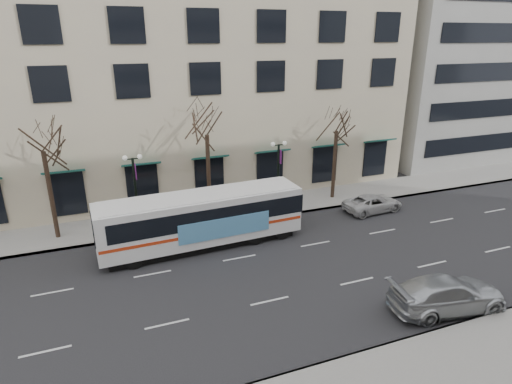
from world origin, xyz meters
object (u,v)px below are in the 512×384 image
lamp_post_left (136,189)px  tree_far_mid (206,121)px  silver_car (448,294)px  city_bus (203,218)px  tree_far_left (40,136)px  tree_far_right (337,118)px  lamp_post_right (278,172)px  white_pickup (373,203)px

lamp_post_left → tree_far_mid: bearing=6.9°
silver_car → city_bus: bearing=47.9°
tree_far_left → tree_far_right: bearing=0.0°
tree_far_left → city_bus: 10.64m
tree_far_left → lamp_post_right: size_ratio=1.60×
tree_far_right → lamp_post_left: (-14.99, -0.60, -3.48)m
city_bus → tree_far_left: bearing=151.3°
lamp_post_left → tree_far_left: bearing=173.2°
tree_far_right → white_pickup: bearing=-65.9°
tree_far_mid → white_pickup: bearing=-15.9°
tree_far_mid → lamp_post_left: 6.40m
city_bus → silver_car: city_bus is taller
lamp_post_right → lamp_post_left: bearing=180.0°
tree_far_mid → lamp_post_right: (5.01, -0.60, -3.96)m
tree_far_left → lamp_post_right: 15.48m
white_pickup → lamp_post_right: bearing=64.0°
tree_far_left → tree_far_right: 20.00m
lamp_post_left → silver_car: bearing=-48.2°
white_pickup → silver_car: bearing=157.5°
city_bus → lamp_post_left: bearing=131.8°
tree_far_left → city_bus: bearing=-26.0°
tree_far_left → white_pickup: bearing=-8.7°
lamp_post_right → white_pickup: lamp_post_right is taller
lamp_post_left → silver_car: lamp_post_left is taller
tree_far_left → tree_far_right: size_ratio=1.03×
lamp_post_right → tree_far_right: bearing=6.9°
silver_car → white_pickup: (3.90, 11.38, -0.20)m
tree_far_right → silver_car: size_ratio=1.43×
tree_far_left → white_pickup: (21.46, -3.27, -6.08)m
tree_far_mid → lamp_post_left: size_ratio=1.64×
tree_far_right → lamp_post_right: size_ratio=1.55×
tree_far_right → tree_far_mid: bearing=180.0°
tree_far_mid → silver_car: (7.56, -14.65, -6.09)m
white_pickup → city_bus: bearing=90.3°
lamp_post_left → silver_car: (12.55, -14.05, -2.12)m
tree_far_mid → white_pickup: 13.48m
lamp_post_left → city_bus: 5.10m
tree_far_mid → white_pickup: size_ratio=1.91×
tree_far_right → white_pickup: 6.82m
tree_far_mid → tree_far_right: 10.01m
lamp_post_right → city_bus: size_ratio=0.42×
tree_far_mid → lamp_post_right: size_ratio=1.64×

